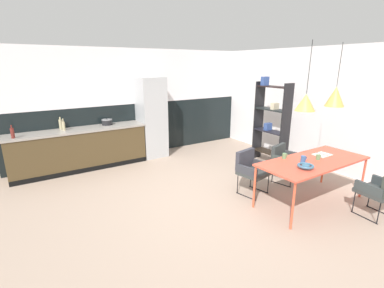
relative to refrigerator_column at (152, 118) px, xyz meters
name	(u,v)px	position (x,y,z in m)	size (l,w,h in m)	color
ground_plane	(219,204)	(-0.17, -2.99, -0.99)	(8.87, 8.87, 0.00)	tan
back_wall_splashback_dark	(140,128)	(-0.17, 0.36, -0.33)	(6.25, 0.12, 1.32)	black
back_wall_panel_upper	(138,76)	(-0.17, 0.36, 0.99)	(6.25, 0.12, 1.32)	white
side_wall_right	(335,111)	(2.89, -2.99, 0.33)	(0.12, 6.83, 2.64)	silver
kitchen_counter	(81,149)	(-1.74, 0.00, -0.53)	(2.85, 0.63, 0.91)	#493921
refrigerator_column	(152,118)	(0.00, 0.00, 0.00)	(0.62, 0.60, 1.97)	#ADAFB2
dining_table	(313,163)	(1.18, -3.74, -0.28)	(1.94, 0.82, 0.75)	#DF503A
armchair_corner_seat	(284,158)	(1.52, -2.89, -0.51)	(0.58, 0.57, 0.73)	#353A38
armchair_facing_counter	(383,189)	(1.63, -4.61, -0.51)	(0.53, 0.51, 0.75)	#353A38
armchair_head_of_table	(250,167)	(0.58, -2.91, -0.49)	(0.56, 0.55, 0.78)	#353A38
fruit_bowl	(306,166)	(0.74, -3.90, -0.19)	(0.24, 0.24, 0.07)	#33607F
open_book	(322,155)	(1.56, -3.64, -0.23)	(0.28, 0.23, 0.02)	white
mug_dark_espresso	(285,156)	(0.84, -3.42, -0.19)	(0.11, 0.07, 0.09)	#5B8456
mug_short_terracotta	(303,159)	(0.95, -3.70, -0.18)	(0.12, 0.08, 0.11)	#335B93
mug_tall_blue	(318,157)	(1.27, -3.75, -0.19)	(0.11, 0.07, 0.09)	#5B8456
cooking_pot	(107,122)	(-1.08, 0.11, -0.01)	(0.24, 0.24, 0.15)	black
bottle_vinegar_dark	(64,126)	(-2.01, 0.04, 0.02)	(0.06, 0.06, 0.25)	tan
bottle_oil_tall	(12,133)	(-2.94, -0.15, 0.02)	(0.07, 0.07, 0.26)	maroon
bottle_wine_green	(61,124)	(-2.05, 0.19, 0.04)	(0.07, 0.07, 0.27)	tan
open_shelf_unit	(271,120)	(2.12, -1.95, 0.05)	(0.30, 0.84, 1.99)	black
pendant_lamp_over_table_near	(306,102)	(0.79, -3.74, 0.74)	(0.29, 0.29, 0.99)	black
pendant_lamp_over_table_far	(335,97)	(1.57, -3.72, 0.78)	(0.30, 0.30, 0.99)	black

